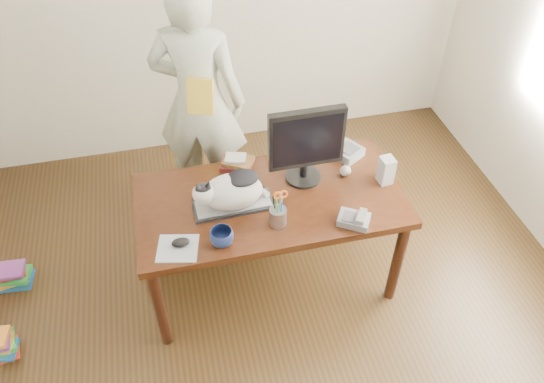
% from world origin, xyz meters
% --- Properties ---
extents(room, '(4.50, 4.50, 4.50)m').
position_xyz_m(room, '(0.00, 0.00, 1.35)').
color(room, black).
rests_on(room, ground).
extents(desk, '(1.60, 0.80, 0.75)m').
position_xyz_m(desk, '(0.00, 0.68, 0.60)').
color(desk, black).
rests_on(desk, ground).
extents(keyboard, '(0.47, 0.19, 0.03)m').
position_xyz_m(keyboard, '(-0.23, 0.58, 0.76)').
color(keyboard, black).
rests_on(keyboard, desk).
extents(cat, '(0.46, 0.24, 0.26)m').
position_xyz_m(cat, '(-0.24, 0.57, 0.88)').
color(cat, silver).
rests_on(cat, keyboard).
extents(monitor, '(0.46, 0.22, 0.51)m').
position_xyz_m(monitor, '(0.24, 0.71, 1.04)').
color(monitor, black).
rests_on(monitor, desk).
extents(pen_cup, '(0.11, 0.10, 0.25)m').
position_xyz_m(pen_cup, '(-0.00, 0.39, 0.82)').
color(pen_cup, gray).
rests_on(pen_cup, desk).
extents(mousepad, '(0.26, 0.24, 0.00)m').
position_xyz_m(mousepad, '(-0.58, 0.33, 0.75)').
color(mousepad, '#A9AFB5').
rests_on(mousepad, desk).
extents(mouse, '(0.11, 0.08, 0.04)m').
position_xyz_m(mouse, '(-0.56, 0.35, 0.77)').
color(mouse, black).
rests_on(mouse, mousepad).
extents(coffee_mug, '(0.18, 0.18, 0.10)m').
position_xyz_m(coffee_mug, '(-0.34, 0.31, 0.80)').
color(coffee_mug, '#0D1534').
rests_on(coffee_mug, desk).
extents(phone, '(0.21, 0.20, 0.08)m').
position_xyz_m(phone, '(0.42, 0.30, 0.78)').
color(phone, slate).
rests_on(phone, desk).
extents(speaker, '(0.09, 0.10, 0.18)m').
position_xyz_m(speaker, '(0.72, 0.59, 0.84)').
color(speaker, '#A9A9AC').
rests_on(speaker, desk).
extents(baseball, '(0.07, 0.07, 0.07)m').
position_xyz_m(baseball, '(0.50, 0.69, 0.79)').
color(baseball, beige).
rests_on(baseball, desk).
extents(book_stack, '(0.24, 0.22, 0.08)m').
position_xyz_m(book_stack, '(-0.14, 0.93, 0.78)').
color(book_stack, '#461212').
rests_on(book_stack, desk).
extents(calculator, '(0.26, 0.27, 0.07)m').
position_xyz_m(calculator, '(0.57, 0.90, 0.78)').
color(calculator, slate).
rests_on(calculator, desk).
extents(person, '(0.77, 0.64, 1.80)m').
position_xyz_m(person, '(-0.29, 1.50, 0.90)').
color(person, white).
rests_on(person, ground).
extents(held_book, '(0.20, 0.16, 0.24)m').
position_xyz_m(held_book, '(-0.29, 1.33, 1.05)').
color(held_book, gold).
rests_on(held_book, person).
extents(book_pile_b, '(0.26, 0.20, 0.15)m').
position_xyz_m(book_pile_b, '(-1.72, 0.95, 0.07)').
color(book_pile_b, '#174C8B').
rests_on(book_pile_b, ground).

